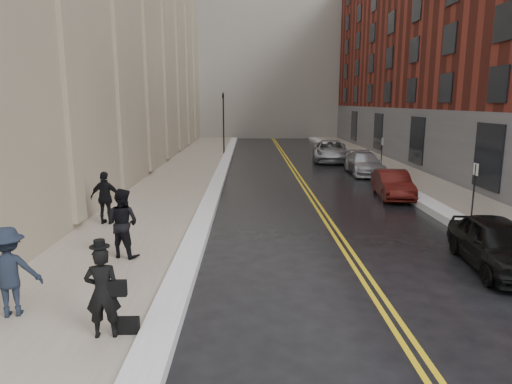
{
  "coord_description": "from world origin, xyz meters",
  "views": [
    {
      "loc": [
        -0.49,
        -8.55,
        4.45
      ],
      "look_at": [
        -0.27,
        5.83,
        1.6
      ],
      "focal_mm": 32.0,
      "sensor_mm": 36.0,
      "label": 1
    }
  ],
  "objects_px": {
    "car_maroon": "(393,184)",
    "pedestrian_c": "(106,198)",
    "car_silver_far": "(330,151)",
    "pedestrian_main": "(103,292)",
    "pedestrian_b": "(9,272)",
    "pedestrian_a": "(123,223)",
    "car_black": "(498,244)",
    "car_silver_near": "(364,163)"
  },
  "relations": [
    {
      "from": "car_maroon",
      "to": "pedestrian_c",
      "type": "relative_size",
      "value": 2.07
    },
    {
      "from": "car_maroon",
      "to": "car_silver_far",
      "type": "relative_size",
      "value": 0.69
    },
    {
      "from": "pedestrian_main",
      "to": "pedestrian_b",
      "type": "bearing_deg",
      "value": -29.55
    },
    {
      "from": "pedestrian_a",
      "to": "car_black",
      "type": "bearing_deg",
      "value": -162.91
    },
    {
      "from": "car_black",
      "to": "car_silver_far",
      "type": "relative_size",
      "value": 0.72
    },
    {
      "from": "car_silver_far",
      "to": "pedestrian_main",
      "type": "xyz_separation_m",
      "value": [
        -8.89,
        -26.54,
        0.23
      ]
    },
    {
      "from": "car_black",
      "to": "pedestrian_b",
      "type": "relative_size",
      "value": 2.2
    },
    {
      "from": "car_silver_far",
      "to": "car_maroon",
      "type": "bearing_deg",
      "value": -80.94
    },
    {
      "from": "car_maroon",
      "to": "pedestrian_a",
      "type": "xyz_separation_m",
      "value": [
        -10.29,
        -8.59,
        0.48
      ]
    },
    {
      "from": "pedestrian_a",
      "to": "pedestrian_b",
      "type": "xyz_separation_m",
      "value": [
        -1.32,
        -3.58,
        -0.05
      ]
    },
    {
      "from": "pedestrian_main",
      "to": "pedestrian_b",
      "type": "xyz_separation_m",
      "value": [
        -2.16,
        0.92,
        0.06
      ]
    },
    {
      "from": "car_silver_far",
      "to": "pedestrian_main",
      "type": "bearing_deg",
      "value": -101.83
    },
    {
      "from": "car_maroon",
      "to": "car_silver_far",
      "type": "xyz_separation_m",
      "value": [
        -0.56,
        13.45,
        0.15
      ]
    },
    {
      "from": "car_silver_far",
      "to": "pedestrian_a",
      "type": "xyz_separation_m",
      "value": [
        -9.74,
        -22.04,
        0.34
      ]
    },
    {
      "from": "car_maroon",
      "to": "car_silver_near",
      "type": "height_order",
      "value": "car_silver_near"
    },
    {
      "from": "car_maroon",
      "to": "pedestrian_main",
      "type": "height_order",
      "value": "pedestrian_main"
    },
    {
      "from": "car_silver_near",
      "to": "car_black",
      "type": "bearing_deg",
      "value": -90.24
    },
    {
      "from": "car_black",
      "to": "pedestrian_main",
      "type": "height_order",
      "value": "pedestrian_main"
    },
    {
      "from": "car_black",
      "to": "pedestrian_a",
      "type": "relative_size",
      "value": 2.09
    },
    {
      "from": "pedestrian_c",
      "to": "pedestrian_main",
      "type": "bearing_deg",
      "value": 112.77
    },
    {
      "from": "car_silver_near",
      "to": "pedestrian_main",
      "type": "relative_size",
      "value": 2.68
    },
    {
      "from": "car_black",
      "to": "car_silver_far",
      "type": "distance_m",
      "value": 22.78
    },
    {
      "from": "car_silver_near",
      "to": "pedestrian_c",
      "type": "height_order",
      "value": "pedestrian_c"
    },
    {
      "from": "car_black",
      "to": "car_silver_far",
      "type": "xyz_separation_m",
      "value": [
        -0.49,
        22.78,
        0.09
      ]
    },
    {
      "from": "car_silver_far",
      "to": "pedestrian_c",
      "type": "xyz_separation_m",
      "value": [
        -11.3,
        -18.48,
        0.3
      ]
    },
    {
      "from": "pedestrian_main",
      "to": "pedestrian_a",
      "type": "xyz_separation_m",
      "value": [
        -0.85,
        4.5,
        0.11
      ]
    },
    {
      "from": "car_black",
      "to": "car_silver_near",
      "type": "distance_m",
      "value": 16.46
    },
    {
      "from": "car_maroon",
      "to": "pedestrian_c",
      "type": "bearing_deg",
      "value": -152.22
    },
    {
      "from": "pedestrian_b",
      "to": "car_silver_near",
      "type": "bearing_deg",
      "value": -138.96
    },
    {
      "from": "car_black",
      "to": "pedestrian_c",
      "type": "xyz_separation_m",
      "value": [
        -11.79,
        4.3,
        0.4
      ]
    },
    {
      "from": "car_silver_near",
      "to": "pedestrian_a",
      "type": "relative_size",
      "value": 2.39
    },
    {
      "from": "pedestrian_main",
      "to": "pedestrian_b",
      "type": "relative_size",
      "value": 0.94
    },
    {
      "from": "car_silver_far",
      "to": "car_black",
      "type": "bearing_deg",
      "value": -82.09
    },
    {
      "from": "car_maroon",
      "to": "pedestrian_a",
      "type": "relative_size",
      "value": 2.0
    },
    {
      "from": "car_silver_far",
      "to": "pedestrian_a",
      "type": "distance_m",
      "value": 24.09
    },
    {
      "from": "pedestrian_a",
      "to": "car_maroon",
      "type": "bearing_deg",
      "value": -118.93
    },
    {
      "from": "car_black",
      "to": "pedestrian_c",
      "type": "relative_size",
      "value": 2.16
    },
    {
      "from": "car_silver_far",
      "to": "pedestrian_a",
      "type": "bearing_deg",
      "value": -107.15
    },
    {
      "from": "car_black",
      "to": "pedestrian_main",
      "type": "bearing_deg",
      "value": -152.05
    },
    {
      "from": "pedestrian_a",
      "to": "car_silver_far",
      "type": "bearing_deg",
      "value": -92.62
    },
    {
      "from": "car_maroon",
      "to": "pedestrian_main",
      "type": "bearing_deg",
      "value": -121.03
    },
    {
      "from": "pedestrian_main",
      "to": "pedestrian_b",
      "type": "distance_m",
      "value": 2.35
    }
  ]
}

